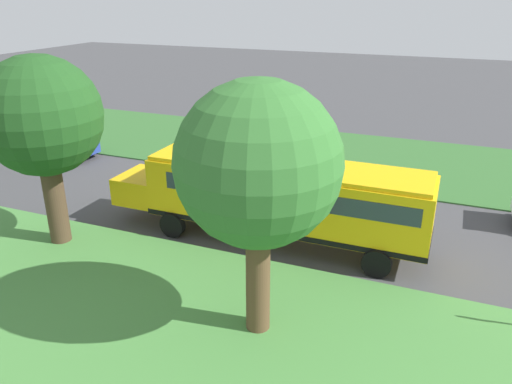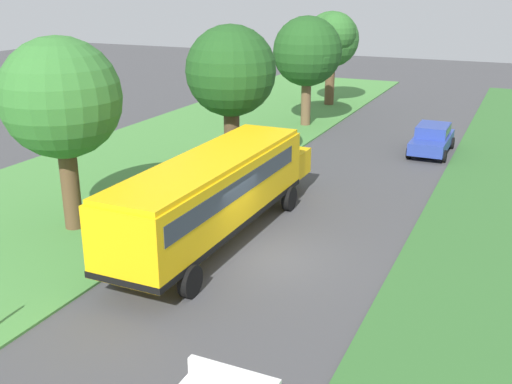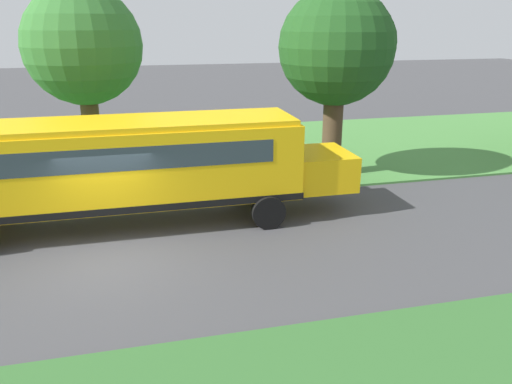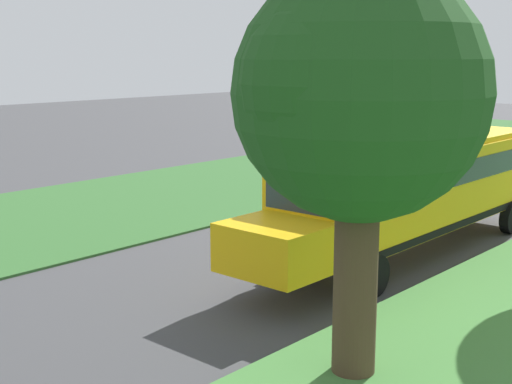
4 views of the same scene
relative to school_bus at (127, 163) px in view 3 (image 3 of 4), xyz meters
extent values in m
plane|color=#424244|center=(2.27, -0.59, -1.92)|extent=(120.00, 120.00, 0.00)
cube|color=#47843D|center=(-7.73, -0.59, -1.88)|extent=(12.00, 80.00, 0.08)
cube|color=yellow|center=(0.00, -0.29, -0.02)|extent=(2.50, 10.50, 2.20)
cube|color=yellow|center=(0.00, 5.91, -0.57)|extent=(2.20, 1.90, 1.10)
cube|color=yellow|center=(0.00, -0.29, 1.16)|extent=(2.35, 10.29, 0.16)
cube|color=black|center=(0.00, -0.29, -1.00)|extent=(2.54, 10.54, 0.20)
cube|color=#2D3842|center=(0.00, -0.59, 0.44)|extent=(2.53, 9.24, 0.64)
cube|color=#2D3842|center=(0.00, 4.91, 0.44)|extent=(2.25, 0.12, 0.80)
cylinder|color=red|center=(-1.43, 2.60, 0.13)|extent=(0.03, 0.44, 0.44)
cylinder|color=black|center=(-1.25, 3.91, -1.42)|extent=(0.30, 1.00, 1.00)
cylinder|color=black|center=(1.25, 3.91, -1.42)|extent=(0.30, 1.00, 1.00)
cylinder|color=brown|center=(-5.36, -1.32, -0.24)|extent=(0.67, 0.67, 3.37)
sphere|color=#33702D|center=(-5.36, -1.32, 3.05)|extent=(4.28, 4.28, 4.28)
sphere|color=#33702D|center=(-6.09, -1.53, 3.48)|extent=(2.44, 2.44, 2.44)
cylinder|color=#4C3826|center=(-3.25, 7.66, -0.26)|extent=(0.76, 0.76, 3.33)
sphere|color=#1E4C1C|center=(-3.25, 7.66, 3.00)|extent=(4.25, 4.25, 4.25)
sphere|color=#1E4C1C|center=(-3.15, 8.42, 3.17)|extent=(2.85, 2.85, 2.85)
camera|label=1|loc=(-16.27, -5.68, 7.05)|focal=35.00mm
camera|label=2|loc=(9.55, -17.43, 6.81)|focal=42.00mm
camera|label=3|loc=(14.42, 0.31, 3.90)|focal=35.00mm
camera|label=4|loc=(-9.74, 17.51, 3.64)|focal=50.00mm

